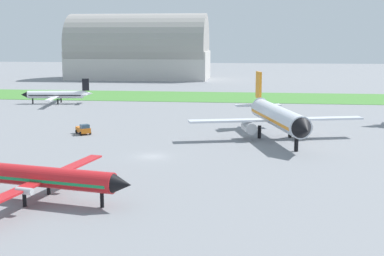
% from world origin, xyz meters
% --- Properties ---
extents(ground_plane, '(600.00, 600.00, 0.00)m').
position_xyz_m(ground_plane, '(0.00, 0.00, 0.00)').
color(ground_plane, gray).
extents(grass_taxiway_strip, '(360.00, 28.00, 0.08)m').
position_xyz_m(grass_taxiway_strip, '(0.00, 81.65, 0.04)').
color(grass_taxiway_strip, '#478438').
rests_on(grass_taxiway_strip, ground_plane).
extents(airplane_midfield_jet, '(30.96, 30.62, 11.14)m').
position_xyz_m(airplane_midfield_jet, '(19.27, 16.41, 4.01)').
color(airplane_midfield_jet, silver).
rests_on(airplane_midfield_jet, ground_plane).
extents(airplane_foreground_turboprop, '(21.49, 24.97, 7.54)m').
position_xyz_m(airplane_foreground_turboprop, '(-7.64, -22.89, 2.76)').
color(airplane_foreground_turboprop, red).
rests_on(airplane_foreground_turboprop, ground_plane).
extents(airplane_taxiing_turboprop, '(19.51, 22.70, 6.83)m').
position_xyz_m(airplane_taxiing_turboprop, '(-38.34, 60.26, 2.50)').
color(airplane_taxiing_turboprop, white).
rests_on(airplane_taxiing_turboprop, ground_plane).
extents(pushback_tug_near_gate, '(3.61, 3.96, 1.95)m').
position_xyz_m(pushback_tug_near_gate, '(-16.29, 16.73, 0.91)').
color(pushback_tug_near_gate, orange).
rests_on(pushback_tug_near_gate, ground_plane).
extents(hangar_distant, '(60.48, 26.95, 28.05)m').
position_xyz_m(hangar_distant, '(-35.31, 148.62, 12.07)').
color(hangar_distant, '#BCB7B2').
rests_on(hangar_distant, ground_plane).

